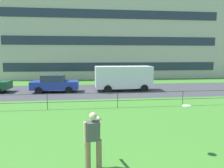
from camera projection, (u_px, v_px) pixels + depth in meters
The scene contains 7 objects.
street_strip at pixel (84, 91), 19.53m from camera, with size 80.00×7.89×0.01m, color #424247.
park_fence at pixel (83, 98), 12.94m from camera, with size 38.03×0.04×1.00m.
person_thrower at pixel (93, 139), 6.02m from camera, with size 0.51×0.81×1.68m.
frisbee at pixel (186, 106), 6.87m from camera, with size 0.33×0.33×0.03m.
car_blue_far_right at pixel (55, 83), 18.62m from camera, with size 4.02×1.86×1.54m.
panel_van_center at pixel (123, 77), 19.24m from camera, with size 5.02×2.15×2.24m.
apartment_building_background at pixel (109, 20), 33.62m from camera, with size 33.65×12.77×17.23m.
Camera 1 is at (0.24, -0.79, 3.26)m, focal length 34.34 mm.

